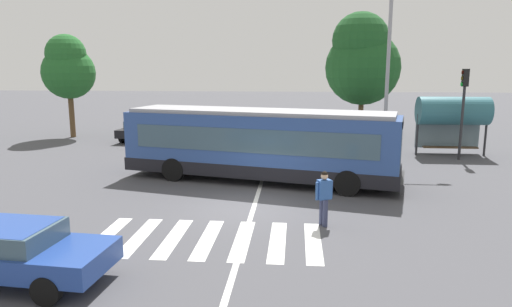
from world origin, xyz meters
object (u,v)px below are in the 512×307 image
Objects in this scene: pedestrian_crossing_street at (324,195)px; twin_arm_street_lamp at (389,38)px; bus_stop_shelter at (453,112)px; city_transit_bus at (259,144)px; parked_car_silver at (263,130)px; parked_car_black at (142,128)px; parked_car_white at (303,130)px; foreground_sedan at (10,250)px; background_tree_right at (362,60)px; traffic_light_far_corner at (464,99)px; background_tree_left at (68,68)px; parked_car_charcoal at (349,132)px; parked_car_red at (182,129)px; parked_car_champagne at (222,131)px.

twin_arm_street_lamp is (4.05, 12.21, 5.39)m from pedestrian_crossing_street.
bus_stop_shelter is at bearing 58.01° from pedestrian_crossing_street.
city_transit_bus is 10.79m from parked_car_silver.
parked_car_black is 0.99× the size of parked_car_white.
foreground_sedan is at bearing -124.19° from twin_arm_street_lamp.
foreground_sedan is 1.00× the size of parked_car_black.
parked_car_white is (2.64, 0.06, 0.00)m from parked_car_silver.
traffic_light_far_corner is at bearing -63.27° from background_tree_right.
background_tree_left is (-24.27, 5.90, 1.63)m from traffic_light_far_corner.
parked_car_silver is at bearing 173.83° from parked_car_charcoal.
parked_car_black is at bearing 129.23° from city_transit_bus.
twin_arm_street_lamp is 21.16m from background_tree_left.
bus_stop_shelter is (-0.08, 1.24, -0.77)m from traffic_light_far_corner.
traffic_light_far_corner reaches higher than bus_stop_shelter.
pedestrian_crossing_street is at bearing -88.60° from parked_car_white.
parked_car_red is at bearing -5.19° from background_tree_left.
parked_car_white is 0.55× the size of background_tree_right.
parked_car_silver is at bearing 93.21° from city_transit_bus.
bus_stop_shelter is (10.72, -3.94, 1.65)m from parked_car_silver.
traffic_light_far_corner is at bearing -13.66° from background_tree_left.
pedestrian_crossing_street reaches higher than foreground_sedan.
parked_car_silver is (8.21, -0.06, 0.00)m from parked_car_black.
background_tree_right is at bearing 14.18° from parked_car_red.
pedestrian_crossing_street is 16.75m from parked_car_champagne.
parked_car_black is at bearing 164.61° from traffic_light_far_corner.
background_tree_left is at bearing 166.98° from twin_arm_street_lamp.
parked_car_silver is 5.58m from parked_car_charcoal.
twin_arm_street_lamp reaches higher than parked_car_champagne.
pedestrian_crossing_street is at bearing -125.05° from traffic_light_far_corner.
parked_car_white is at bearing 1.37° from parked_car_silver.
pedestrian_crossing_street is at bearing -66.14° from city_transit_bus.
parked_car_white is at bearing 167.17° from parked_car_charcoal.
parked_car_white is 2.98m from parked_car_charcoal.
foreground_sedan is 0.44× the size of twin_arm_street_lamp.
background_tree_left is (-5.26, 0.66, 4.05)m from parked_car_black.
parked_car_white is (8.09, 0.07, 0.00)m from parked_car_red.
parked_car_champagne is at bearing -5.78° from parked_car_black.
traffic_light_far_corner is (10.20, 5.57, 1.60)m from city_transit_bus.
bus_stop_shelter reaches higher than parked_car_champagne.
city_transit_bus is 10.79m from parked_car_champagne.
parked_car_red is 1.21× the size of bus_stop_shelter.
parked_car_white is (-0.40, 16.31, -0.20)m from pedestrian_crossing_street.
bus_stop_shelter is (10.12, 6.81, 0.83)m from city_transit_bus.
twin_arm_street_lamp is (-3.64, -0.10, 3.94)m from bus_stop_shelter.
city_transit_bus is at bearing -86.79° from parked_car_silver.
parked_car_red is at bearing 162.35° from traffic_light_far_corner.
pedestrian_crossing_street is 0.20× the size of background_tree_right.
city_transit_bus reaches higher than parked_car_champagne.
parked_car_black is at bearing -168.62° from background_tree_right.
background_tree_left reaches higher than parked_car_charcoal.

